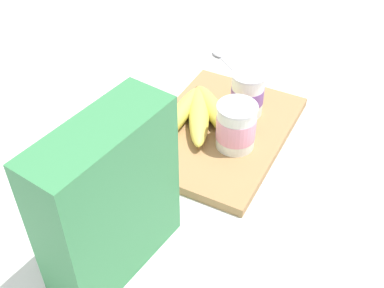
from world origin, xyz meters
The scene contains 7 objects.
ground_plane centered at (0.00, 0.00, 0.00)m, with size 2.40×2.40×0.00m, color silver.
cutting_board centered at (0.00, 0.00, 0.01)m, with size 0.34×0.24×0.02m, color #A37A4C.
cereal_box centered at (0.33, -0.01, 0.13)m, with size 0.21×0.08×0.25m, color #38844C.
yogurt_cup_front centered at (-0.07, 0.03, 0.06)m, with size 0.07×0.07×0.09m.
yogurt_cup_back centered at (0.03, 0.04, 0.06)m, with size 0.07×0.07×0.09m.
banana_bunch centered at (0.00, -0.05, 0.04)m, with size 0.19×0.15×0.04m.
spoon centered at (-0.25, -0.11, 0.01)m, with size 0.09×0.12×0.01m.
Camera 1 is at (0.67, 0.29, 0.62)m, focal length 45.93 mm.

